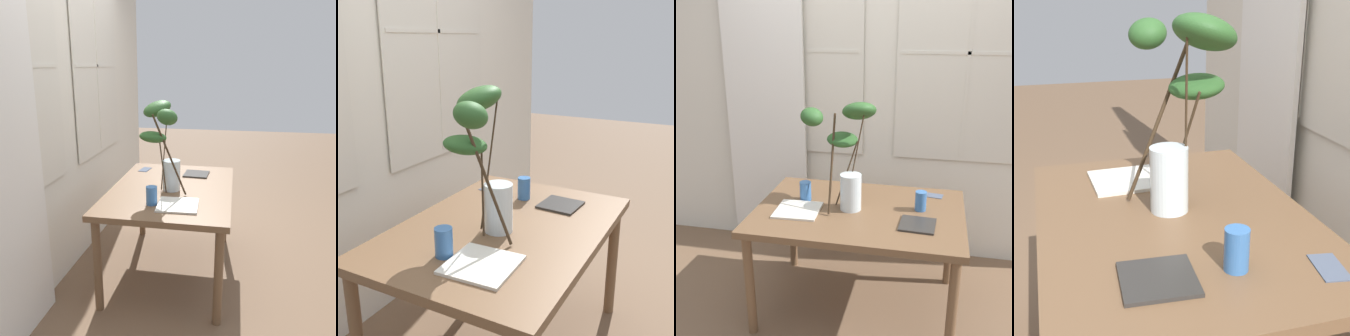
# 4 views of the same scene
# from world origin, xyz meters

# --- Properties ---
(ground) EXTENTS (14.00, 14.00, 0.00)m
(ground) POSITION_xyz_m (0.00, 0.00, 0.00)
(ground) COLOR brown
(back_wall_with_windows) EXTENTS (4.30, 0.14, 2.64)m
(back_wall_with_windows) POSITION_xyz_m (0.00, 0.91, 1.34)
(back_wall_with_windows) COLOR silver
(back_wall_with_windows) RESTS_ON ground
(curtain_sheer_side) EXTENTS (0.67, 0.03, 2.37)m
(curtain_sheer_side) POSITION_xyz_m (-0.93, 0.78, 1.18)
(curtain_sheer_side) COLOR white
(curtain_sheer_side) RESTS_ON ground
(dining_table) EXTENTS (1.34, 0.94, 0.73)m
(dining_table) POSITION_xyz_m (0.00, 0.00, 0.66)
(dining_table) COLOR brown
(dining_table) RESTS_ON ground
(vase_with_branches) EXTENTS (0.49, 0.40, 0.73)m
(vase_with_branches) POSITION_xyz_m (-0.10, 0.05, 1.13)
(vase_with_branches) COLOR silver
(vase_with_branches) RESTS_ON dining_table
(drinking_glass_blue_left) EXTENTS (0.08, 0.08, 0.13)m
(drinking_glass_blue_left) POSITION_xyz_m (-0.39, 0.08, 0.80)
(drinking_glass_blue_left) COLOR #386BAD
(drinking_glass_blue_left) RESTS_ON dining_table
(drinking_glass_blue_right) EXTENTS (0.07, 0.07, 0.13)m
(drinking_glass_blue_right) POSITION_xyz_m (0.39, 0.07, 0.80)
(drinking_glass_blue_right) COLOR #386BAD
(drinking_glass_blue_right) RESTS_ON dining_table
(plate_square_left) EXTENTS (0.29, 0.29, 0.01)m
(plate_square_left) POSITION_xyz_m (-0.38, -0.11, 0.74)
(plate_square_left) COLOR silver
(plate_square_left) RESTS_ON dining_table
(plate_square_right) EXTENTS (0.22, 0.22, 0.01)m
(plate_square_right) POSITION_xyz_m (0.38, -0.15, 0.74)
(plate_square_right) COLOR #2D2B28
(plate_square_right) RESTS_ON dining_table
(napkin_folded) EXTENTS (0.16, 0.10, 0.00)m
(napkin_folded) POSITION_xyz_m (0.46, 0.33, 0.74)
(napkin_folded) COLOR #4C566B
(napkin_folded) RESTS_ON dining_table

